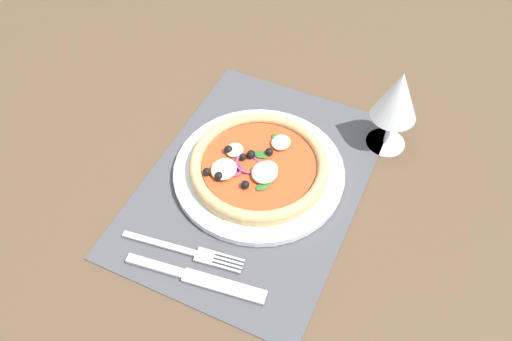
# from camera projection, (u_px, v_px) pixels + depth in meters

# --- Properties ---
(ground_plane) EXTENTS (1.90, 1.40, 0.02)m
(ground_plane) POSITION_uv_depth(u_px,v_px,m) (255.00, 188.00, 0.84)
(ground_plane) COLOR brown
(placemat) EXTENTS (0.45, 0.32, 0.00)m
(placemat) POSITION_uv_depth(u_px,v_px,m) (255.00, 182.00, 0.83)
(placemat) COLOR #4C4C51
(placemat) RESTS_ON ground_plane
(plate) EXTENTS (0.27, 0.27, 0.01)m
(plate) POSITION_uv_depth(u_px,v_px,m) (257.00, 171.00, 0.83)
(plate) COLOR white
(plate) RESTS_ON placemat
(pizza) EXTENTS (0.21, 0.21, 0.03)m
(pizza) POSITION_uv_depth(u_px,v_px,m) (257.00, 165.00, 0.82)
(pizza) COLOR tan
(pizza) RESTS_ON plate
(fork) EXTENTS (0.04, 0.18, 0.00)m
(fork) POSITION_uv_depth(u_px,v_px,m) (189.00, 252.00, 0.74)
(fork) COLOR silver
(fork) RESTS_ON placemat
(knife) EXTENTS (0.04, 0.20, 0.01)m
(knife) POSITION_uv_depth(u_px,v_px,m) (196.00, 278.00, 0.72)
(knife) COLOR silver
(knife) RESTS_ON placemat
(wine_glass) EXTENTS (0.07, 0.07, 0.15)m
(wine_glass) POSITION_uv_depth(u_px,v_px,m) (398.00, 97.00, 0.80)
(wine_glass) COLOR silver
(wine_glass) RESTS_ON ground_plane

